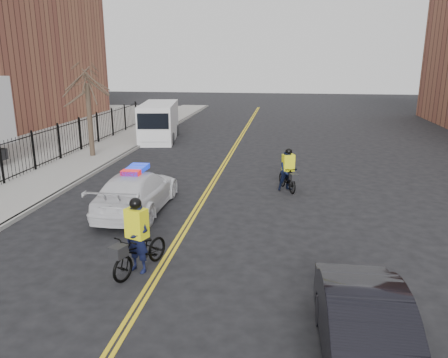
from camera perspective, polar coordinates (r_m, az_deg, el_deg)
ground at (r=14.35m, az=-5.36°, el=-6.90°), size 120.00×120.00×0.00m
center_line_left at (r=21.83m, az=-0.74°, el=1.04°), size 0.10×60.00×0.01m
center_line_right at (r=21.81m, az=-0.33°, el=1.02°), size 0.10×60.00×0.01m
sidewalk at (r=24.07m, az=-18.49°, el=1.76°), size 3.00×60.00×0.15m
curb at (r=23.44m, az=-15.20°, el=1.67°), size 0.20×60.00×0.15m
iron_fence at (r=24.59m, az=-21.81°, el=3.94°), size 0.12×28.00×2.00m
street_tree at (r=25.37m, az=-17.36°, el=10.46°), size 3.20×3.20×4.80m
police_cruiser at (r=16.31m, az=-11.33°, el=-1.56°), size 2.12×5.15×1.65m
dark_sedan at (r=8.59m, az=18.18°, el=-18.74°), size 1.62×4.41×1.44m
cargo_van at (r=30.52m, az=-8.52°, el=7.34°), size 3.10×6.23×2.50m
cyclist_near at (r=11.76m, az=-11.22°, el=-8.60°), size 1.43×2.19×2.03m
cyclist_far at (r=18.67m, az=8.35°, el=0.65°), size 1.16×1.87×1.84m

